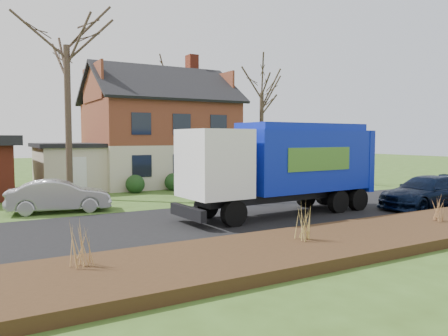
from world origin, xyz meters
TOP-DOWN VIEW (x-y plane):
  - ground at (0.00, 0.00)m, footprint 120.00×120.00m
  - road at (0.00, 0.00)m, footprint 80.00×7.00m
  - mulch_verge at (0.00, -5.30)m, footprint 80.00×3.50m
  - main_house at (1.49, 13.91)m, footprint 12.95×8.95m
  - garbage_truck at (1.94, -0.23)m, footprint 8.91×2.79m
  - silver_sedan at (-6.10, 4.98)m, footprint 4.40×2.14m
  - navy_wagon at (8.47, -2.13)m, footprint 5.00×2.09m
  - tree_front_west at (-4.94, 9.00)m, footprint 3.69×3.69m
  - tree_front_east at (8.79, 11.41)m, footprint 3.28×3.28m
  - tree_back at (5.98, 22.13)m, footprint 3.52×3.52m
  - grass_clump_west at (-7.15, -4.59)m, footprint 0.39×0.32m
  - grass_clump_mid at (-1.24, -5.16)m, footprint 0.39×0.32m
  - grass_clump_east at (4.61, -5.28)m, footprint 0.38×0.31m

SIDE VIEW (x-z plane):
  - ground at x=0.00m, z-range 0.00..0.00m
  - road at x=0.00m, z-range 0.00..0.02m
  - mulch_verge at x=0.00m, z-range 0.00..0.30m
  - silver_sedan at x=-6.10m, z-range 0.00..1.39m
  - navy_wagon at x=8.47m, z-range 0.00..1.44m
  - grass_clump_east at x=4.61m, z-range 0.30..1.25m
  - grass_clump_west at x=-7.15m, z-range 0.30..1.32m
  - grass_clump_mid at x=-1.24m, z-range 0.30..1.39m
  - garbage_truck at x=1.94m, z-range 0.29..4.06m
  - main_house at x=1.49m, z-range -0.60..8.66m
  - tree_front_east at x=8.79m, z-range 2.85..11.97m
  - tree_front_west at x=-4.94m, z-range 3.55..14.51m
  - tree_back at x=5.98m, z-range 3.72..14.86m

